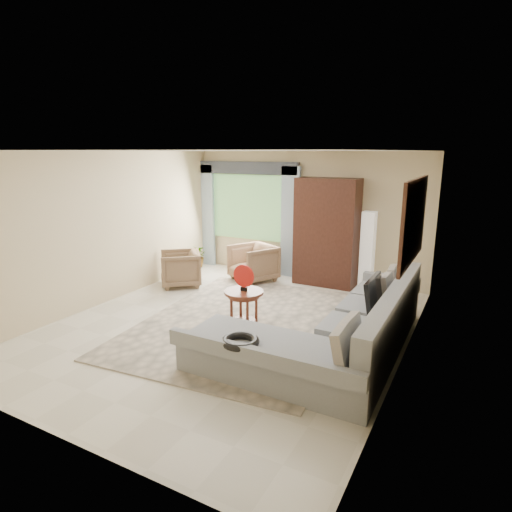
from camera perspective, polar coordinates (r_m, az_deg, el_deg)
The scene contains 17 objects.
ground at distance 6.63m, azimuth -3.38°, elevation -9.25°, with size 6.00×6.00×0.00m, color silver.
area_rug at distance 6.71m, azimuth -1.29°, elevation -8.83°, with size 3.00×4.00×0.02m, color #C3B09A.
sectional_sofa at distance 5.70m, azimuth 11.34°, elevation -10.40°, with size 2.30×3.46×0.90m.
tv_screen at distance 5.97m, azimuth 15.53°, elevation -5.01°, with size 0.06×0.74×0.48m, color black.
garden_hose at distance 4.83m, azimuth -2.11°, elevation -11.31°, with size 0.43×0.43×0.09m, color black.
coffee_table at distance 6.44m, azimuth -1.62°, elevation -7.01°, with size 0.58×0.58×0.58m.
red_disc at distance 6.27m, azimuth -1.65°, elevation -2.67°, with size 0.34×0.34×0.03m, color red.
armchair_left at distance 8.55m, azimuth -10.04°, elevation -1.65°, with size 0.74×0.76×0.69m, color brown.
armchair_right at distance 8.73m, azimuth -0.38°, elevation -0.93°, with size 0.80×0.82×0.75m, color #9E7256.
potted_plant at distance 9.85m, azimuth -7.72°, elevation -0.03°, with size 0.47×0.41×0.52m, color #999999.
armoire at distance 8.48m, azimuth 9.40°, elevation 3.14°, with size 1.20×0.55×2.10m, color black.
floor_lamp at distance 8.39m, azimuth 14.63°, elevation 0.65°, with size 0.24×0.24×1.50m, color silver.
window at distance 9.42m, azimuth -1.06°, elevation 6.52°, with size 1.80×0.04×1.40m, color #669E59.
curtain_left at distance 9.93m, azimuth -6.62°, elevation 5.35°, with size 0.40×0.08×2.30m, color #9EB7CC.
curtain_right at distance 8.92m, azimuth 4.58°, elevation 4.44°, with size 0.40×0.08×2.30m, color #9EB7CC.
valance at distance 9.29m, azimuth -1.30°, elevation 11.68°, with size 2.40×0.12×0.26m, color #1E232D.
wall_mirror at distance 5.65m, azimuth 20.26°, elevation 4.37°, with size 0.05×1.70×1.05m.
Camera 1 is at (3.22, -5.18, 2.59)m, focal length 30.00 mm.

